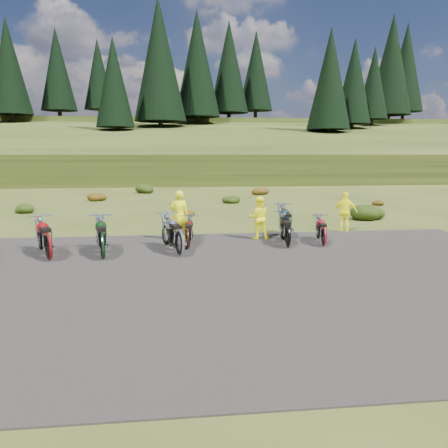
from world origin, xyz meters
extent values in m
plane|color=#3B4416|center=(0.00, 0.00, 0.00)|extent=(300.00, 300.00, 0.00)
cube|color=black|center=(0.00, -2.00, 0.00)|extent=(20.00, 12.00, 0.04)
cube|color=#253612|center=(0.00, 110.00, 0.00)|extent=(300.00, 90.00, 9.17)
cylinder|color=black|center=(-27.00, 63.00, 8.28)|extent=(0.70, 0.70, 2.20)
cone|color=black|center=(-27.00, 63.00, 16.68)|extent=(6.60, 6.60, 15.00)
cylinder|color=black|center=(-21.00, 69.00, 9.48)|extent=(0.70, 0.70, 2.20)
cone|color=black|center=(-21.00, 69.00, 17.38)|extent=(6.16, 6.16, 14.00)
cylinder|color=black|center=(-15.00, 75.00, 10.27)|extent=(0.70, 0.70, 2.20)
cone|color=black|center=(-15.00, 75.00, 17.67)|extent=(5.72, 5.72, 13.00)
cylinder|color=black|center=(-9.00, 50.00, 5.69)|extent=(0.70, 0.70, 2.20)
cone|color=black|center=(-9.00, 50.00, 12.59)|extent=(5.28, 5.28, 12.00)
cylinder|color=black|center=(-3.00, 56.00, 6.88)|extent=(0.70, 0.70, 2.20)
cone|color=black|center=(-3.00, 56.00, 16.78)|extent=(7.92, 7.92, 18.00)
cylinder|color=black|center=(3.00, 62.00, 8.08)|extent=(0.70, 0.70, 2.20)
cone|color=black|center=(3.00, 62.00, 17.48)|extent=(7.48, 7.48, 17.00)
cylinder|color=black|center=(9.00, 68.00, 9.28)|extent=(0.70, 0.70, 2.20)
cone|color=black|center=(9.00, 68.00, 18.18)|extent=(7.04, 7.04, 16.00)
cylinder|color=black|center=(15.00, 74.00, 10.27)|extent=(0.70, 0.70, 2.20)
cone|color=black|center=(15.00, 74.00, 18.67)|extent=(6.60, 6.60, 15.00)
cylinder|color=black|center=(21.00, 49.00, 5.49)|extent=(0.70, 0.70, 2.20)
cone|color=black|center=(21.00, 49.00, 13.39)|extent=(6.16, 6.16, 14.00)
cylinder|color=black|center=(27.00, 55.00, 6.68)|extent=(0.70, 0.70, 2.20)
cone|color=black|center=(27.00, 55.00, 14.08)|extent=(5.72, 5.72, 13.00)
cylinder|color=black|center=(33.00, 61.00, 7.88)|extent=(0.70, 0.70, 2.20)
cone|color=black|center=(33.00, 61.00, 14.78)|extent=(5.28, 5.28, 12.00)
cylinder|color=black|center=(39.00, 67.00, 9.08)|extent=(0.70, 0.70, 2.20)
cone|color=black|center=(39.00, 67.00, 18.98)|extent=(7.92, 7.92, 18.00)
cylinder|color=black|center=(45.00, 73.00, 10.27)|extent=(0.70, 0.70, 2.20)
cone|color=black|center=(45.00, 73.00, 19.67)|extent=(7.48, 7.48, 17.00)
ellipsoid|color=black|center=(-9.10, 11.30, 0.31)|extent=(1.03, 1.03, 0.61)
ellipsoid|color=#622E0C|center=(-6.20, 16.60, 0.38)|extent=(1.30, 1.30, 0.77)
ellipsoid|color=black|center=(-3.30, 21.90, 0.46)|extent=(1.56, 1.56, 0.92)
ellipsoid|color=#622E0C|center=(-0.40, 9.20, 0.23)|extent=(0.77, 0.77, 0.45)
ellipsoid|color=black|center=(2.50, 14.50, 0.31)|extent=(1.03, 1.03, 0.61)
ellipsoid|color=#622E0C|center=(5.40, 19.80, 0.38)|extent=(1.30, 1.30, 0.77)
ellipsoid|color=black|center=(8.30, 7.10, 0.46)|extent=(1.56, 1.56, 0.92)
ellipsoid|color=#622E0C|center=(11.20, 12.40, 0.23)|extent=(0.77, 0.77, 0.45)
imported|color=#FEFF0D|center=(-0.86, 2.94, 0.92)|extent=(0.68, 0.46, 1.83)
imported|color=#FEFF0D|center=(2.07, 2.83, 0.79)|extent=(0.81, 0.65, 1.59)
imported|color=#FEFF0D|center=(5.89, 4.02, 0.80)|extent=(1.02, 0.79, 1.61)
camera|label=1|loc=(-1.00, -12.92, 3.25)|focal=35.00mm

